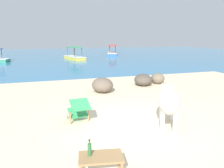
{
  "coord_description": "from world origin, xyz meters",
  "views": [
    {
      "loc": [
        -2.37,
        -5.27,
        2.46
      ],
      "look_at": [
        0.23,
        3.0,
        0.55
      ],
      "focal_mm": 35.05,
      "sensor_mm": 36.0,
      "label": 1
    }
  ],
  "objects_px": {
    "deck_chair_near": "(79,109)",
    "bottle": "(90,149)",
    "cow": "(169,100)",
    "low_bench_table": "(101,159)",
    "boat_blue": "(112,53)",
    "boat_yellow": "(75,57)"
  },
  "relations": [
    {
      "from": "deck_chair_near",
      "to": "bottle",
      "type": "bearing_deg",
      "value": 169.19
    },
    {
      "from": "cow",
      "to": "deck_chair_near",
      "type": "distance_m",
      "value": 2.51
    },
    {
      "from": "low_bench_table",
      "to": "bottle",
      "type": "distance_m",
      "value": 0.27
    },
    {
      "from": "low_bench_table",
      "to": "boat_blue",
      "type": "height_order",
      "value": "boat_blue"
    },
    {
      "from": "boat_yellow",
      "to": "cow",
      "type": "bearing_deg",
      "value": 166.27
    },
    {
      "from": "boat_blue",
      "to": "boat_yellow",
      "type": "bearing_deg",
      "value": -36.28
    },
    {
      "from": "bottle",
      "to": "boat_yellow",
      "type": "distance_m",
      "value": 20.45
    },
    {
      "from": "cow",
      "to": "deck_chair_near",
      "type": "relative_size",
      "value": 2.3
    },
    {
      "from": "deck_chair_near",
      "to": "boat_blue",
      "type": "xyz_separation_m",
      "value": [
        7.82,
        21.52,
        -0.13
      ]
    },
    {
      "from": "deck_chair_near",
      "to": "boat_yellow",
      "type": "xyz_separation_m",
      "value": [
        2.35,
        17.74,
        -0.13
      ]
    },
    {
      "from": "bottle",
      "to": "deck_chair_near",
      "type": "relative_size",
      "value": 0.36
    },
    {
      "from": "cow",
      "to": "boat_yellow",
      "type": "height_order",
      "value": "boat_yellow"
    },
    {
      "from": "cow",
      "to": "bottle",
      "type": "distance_m",
      "value": 2.98
    },
    {
      "from": "cow",
      "to": "bottle",
      "type": "xyz_separation_m",
      "value": [
        -2.51,
        -1.59,
        -0.2
      ]
    },
    {
      "from": "cow",
      "to": "boat_yellow",
      "type": "xyz_separation_m",
      "value": [
        0.06,
        18.7,
        -0.47
      ]
    },
    {
      "from": "boat_yellow",
      "to": "boat_blue",
      "type": "distance_m",
      "value": 6.65
    },
    {
      "from": "cow",
      "to": "low_bench_table",
      "type": "xyz_separation_m",
      "value": [
        -2.33,
        -1.66,
        -0.38
      ]
    },
    {
      "from": "bottle",
      "to": "boat_blue",
      "type": "bearing_deg",
      "value": 71.53
    },
    {
      "from": "bottle",
      "to": "deck_chair_near",
      "type": "height_order",
      "value": "bottle"
    },
    {
      "from": "cow",
      "to": "boat_blue",
      "type": "height_order",
      "value": "boat_blue"
    },
    {
      "from": "boat_yellow",
      "to": "boat_blue",
      "type": "relative_size",
      "value": 1.0
    },
    {
      "from": "boat_blue",
      "to": "bottle",
      "type": "bearing_deg",
      "value": 0.67
    }
  ]
}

